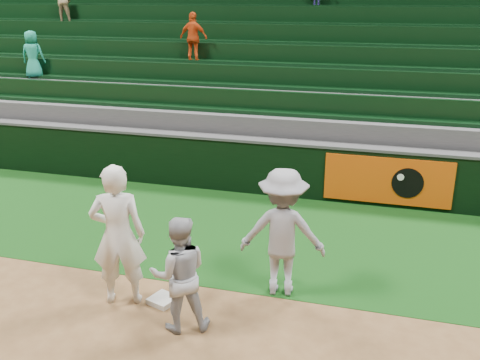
# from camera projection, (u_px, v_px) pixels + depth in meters

# --- Properties ---
(ground) EXTENTS (70.00, 70.00, 0.00)m
(ground) POSITION_uv_depth(u_px,v_px,m) (157.00, 315.00, 7.53)
(ground) COLOR brown
(ground) RESTS_ON ground
(foul_grass) EXTENTS (36.00, 4.20, 0.01)m
(foul_grass) POSITION_uv_depth(u_px,v_px,m) (221.00, 229.00, 10.25)
(foul_grass) COLOR #0D360E
(foul_grass) RESTS_ON ground
(first_base) EXTENTS (0.45, 0.45, 0.08)m
(first_base) POSITION_uv_depth(u_px,v_px,m) (163.00, 300.00, 7.83)
(first_base) COLOR silver
(first_base) RESTS_ON ground
(first_baseman) EXTENTS (0.89, 0.73, 2.11)m
(first_baseman) POSITION_uv_depth(u_px,v_px,m) (118.00, 235.00, 7.55)
(first_baseman) COLOR white
(first_baseman) RESTS_ON ground
(baserunner) EXTENTS (0.97, 0.88, 1.61)m
(baserunner) POSITION_uv_depth(u_px,v_px,m) (179.00, 274.00, 7.00)
(baserunner) COLOR #A8ABB3
(baserunner) RESTS_ON ground
(base_coach) EXTENTS (1.34, 0.87, 1.95)m
(base_coach) POSITION_uv_depth(u_px,v_px,m) (283.00, 232.00, 7.80)
(base_coach) COLOR #91939E
(base_coach) RESTS_ON foul_grass
(field_wall) EXTENTS (36.00, 0.45, 1.25)m
(field_wall) POSITION_uv_depth(u_px,v_px,m) (252.00, 165.00, 12.03)
(field_wall) COLOR black
(field_wall) RESTS_ON ground
(stadium_seating) EXTENTS (36.00, 5.95, 4.97)m
(stadium_seating) POSITION_uv_depth(u_px,v_px,m) (284.00, 90.00, 15.12)
(stadium_seating) COLOR #3D3D40
(stadium_seating) RESTS_ON ground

